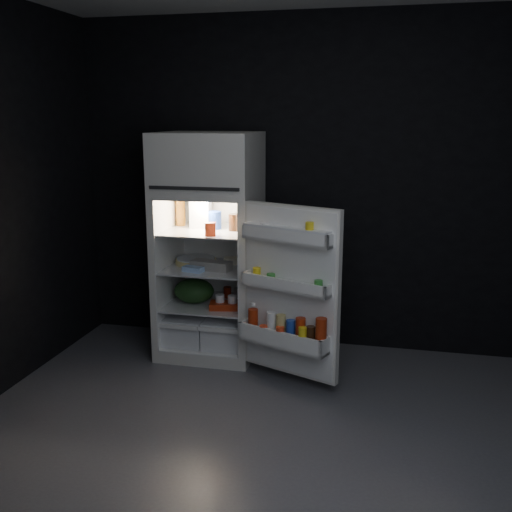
% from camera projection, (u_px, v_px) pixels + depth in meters
% --- Properties ---
extents(floor, '(4.00, 3.40, 0.00)m').
position_uv_depth(floor, '(276.00, 443.00, 3.56)').
color(floor, '#57575C').
rests_on(floor, ground).
extents(wall_back, '(4.00, 0.00, 2.70)m').
position_uv_depth(wall_back, '(317.00, 185.00, 4.87)').
color(wall_back, black).
rests_on(wall_back, ground).
extents(wall_front, '(4.00, 0.00, 2.70)m').
position_uv_depth(wall_front, '(160.00, 322.00, 1.64)').
color(wall_front, black).
rests_on(wall_front, ground).
extents(refrigerator, '(0.76, 0.71, 1.78)m').
position_uv_depth(refrigerator, '(210.00, 237.00, 4.77)').
color(refrigerator, silver).
rests_on(refrigerator, ground).
extents(fridge_door, '(0.74, 0.45, 1.22)m').
position_uv_depth(fridge_door, '(289.00, 295.00, 4.18)').
color(fridge_door, silver).
rests_on(fridge_door, ground).
extents(milk_jug, '(0.17, 0.17, 0.24)m').
position_uv_depth(milk_jug, '(201.00, 212.00, 4.80)').
color(milk_jug, white).
rests_on(milk_jug, refrigerator).
extents(mayo_jar, '(0.11, 0.11, 0.14)m').
position_uv_depth(mayo_jar, '(215.00, 220.00, 4.73)').
color(mayo_jar, '#1C3D9C').
rests_on(mayo_jar, refrigerator).
extents(jam_jar, '(0.11, 0.11, 0.13)m').
position_uv_depth(jam_jar, '(234.00, 222.00, 4.67)').
color(jam_jar, black).
rests_on(jam_jar, refrigerator).
extents(amber_bottle, '(0.08, 0.08, 0.22)m').
position_uv_depth(amber_bottle, '(181.00, 212.00, 4.87)').
color(amber_bottle, '#C3731F').
rests_on(amber_bottle, refrigerator).
extents(small_carton, '(0.09, 0.08, 0.10)m').
position_uv_depth(small_carton, '(210.00, 229.00, 4.47)').
color(small_carton, red).
rests_on(small_carton, refrigerator).
extents(egg_carton, '(0.33, 0.17, 0.07)m').
position_uv_depth(egg_carton, '(211.00, 265.00, 4.68)').
color(egg_carton, gray).
rests_on(egg_carton, refrigerator).
extents(pie, '(0.36, 0.36, 0.04)m').
position_uv_depth(pie, '(196.00, 261.00, 4.87)').
color(pie, tan).
rests_on(pie, refrigerator).
extents(flat_package, '(0.18, 0.12, 0.04)m').
position_uv_depth(flat_package, '(193.00, 269.00, 4.62)').
color(flat_package, '#9ABFEE').
rests_on(flat_package, refrigerator).
extents(wrapped_pkg, '(0.13, 0.11, 0.05)m').
position_uv_depth(wrapped_pkg, '(231.00, 261.00, 4.87)').
color(wrapped_pkg, '#EDE5C2').
rests_on(wrapped_pkg, refrigerator).
extents(produce_bag, '(0.37, 0.33, 0.20)m').
position_uv_depth(produce_bag, '(194.00, 291.00, 4.83)').
color(produce_bag, '#193815').
rests_on(produce_bag, refrigerator).
extents(yogurt_tray, '(0.30, 0.20, 0.05)m').
position_uv_depth(yogurt_tray, '(227.00, 305.00, 4.69)').
color(yogurt_tray, '#9A270D').
rests_on(yogurt_tray, refrigerator).
extents(small_can_red, '(0.07, 0.07, 0.09)m').
position_uv_depth(small_can_red, '(227.00, 292.00, 4.97)').
color(small_can_red, '#9A270D').
rests_on(small_can_red, refrigerator).
extents(small_can_silver, '(0.09, 0.09, 0.09)m').
position_uv_depth(small_can_silver, '(238.00, 293.00, 4.95)').
color(small_can_silver, silver).
rests_on(small_can_silver, refrigerator).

